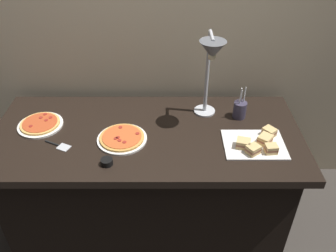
{
  "coord_description": "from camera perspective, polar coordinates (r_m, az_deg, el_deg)",
  "views": [
    {
      "loc": [
        0.13,
        -1.69,
        2.05
      ],
      "look_at": [
        0.14,
        0.0,
        0.81
      ],
      "focal_mm": 37.12,
      "sensor_mm": 36.0,
      "label": 1
    }
  ],
  "objects": [
    {
      "name": "heat_lamp",
      "position": [
        2.0,
        6.95,
        10.99
      ],
      "size": [
        0.15,
        0.29,
        0.57
      ],
      "color": "#B7BABF",
      "rests_on": "buffet_table"
    },
    {
      "name": "buffet_table",
      "position": [
        2.38,
        -3.32,
        -8.28
      ],
      "size": [
        1.9,
        0.84,
        0.76
      ],
      "color": "black",
      "rests_on": "ground_plane"
    },
    {
      "name": "pizza_plate_center",
      "position": [
        2.32,
        -20.34,
        0.26
      ],
      "size": [
        0.28,
        0.28,
        0.03
      ],
      "color": "white",
      "rests_on": "buffet_table"
    },
    {
      "name": "back_wall",
      "position": [
        2.35,
        -3.46,
        15.03
      ],
      "size": [
        4.4,
        0.04,
        2.4
      ],
      "primitive_type": "cube",
      "color": "#C6B593",
      "rests_on": "ground_plane"
    },
    {
      "name": "pizza_plate_front",
      "position": [
        2.08,
        -7.66,
        -1.99
      ],
      "size": [
        0.3,
        0.3,
        0.03
      ],
      "color": "white",
      "rests_on": "buffet_table"
    },
    {
      "name": "sauce_cup_near",
      "position": [
        1.92,
        -10.12,
        -5.8
      ],
      "size": [
        0.07,
        0.07,
        0.04
      ],
      "color": "black",
      "rests_on": "buffet_table"
    },
    {
      "name": "ground_plane",
      "position": [
        2.66,
        -3.02,
        -14.2
      ],
      "size": [
        8.0,
        8.0,
        0.0
      ],
      "primitive_type": "plane",
      "color": "#38332D"
    },
    {
      "name": "serving_spatula",
      "position": [
        2.12,
        -17.69,
        -3.07
      ],
      "size": [
        0.17,
        0.1,
        0.01
      ],
      "color": "#B7BABF",
      "rests_on": "buffet_table"
    },
    {
      "name": "utensil_holder",
      "position": [
        2.28,
        11.6,
        2.69
      ],
      "size": [
        0.08,
        0.08,
        0.23
      ],
      "color": "#383347",
      "rests_on": "buffet_table"
    },
    {
      "name": "sandwich_platter",
      "position": [
        2.08,
        14.31,
        -2.75
      ],
      "size": [
        0.36,
        0.27,
        0.06
      ],
      "color": "white",
      "rests_on": "buffet_table"
    }
  ]
}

